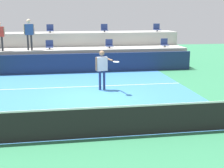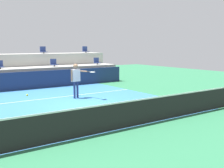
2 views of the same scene
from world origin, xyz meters
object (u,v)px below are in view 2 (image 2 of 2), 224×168
at_px(stadium_chair_lower_left, 0,65).
at_px(stadium_chair_lower_right, 54,63).
at_px(stadium_chair_upper_far_right, 85,50).
at_px(tennis_ball, 27,95).
at_px(stadium_chair_upper_right, 43,51).
at_px(tennis_player, 76,77).
at_px(stadium_chair_lower_far_right, 97,62).

height_order(stadium_chair_lower_left, stadium_chair_lower_right, same).
height_order(stadium_chair_upper_far_right, tennis_ball, stadium_chair_upper_far_right).
relative_size(stadium_chair_upper_right, tennis_player, 0.29).
height_order(stadium_chair_lower_right, stadium_chair_upper_right, stadium_chair_upper_right).
height_order(stadium_chair_upper_far_right, tennis_player, stadium_chair_upper_far_right).
bearing_deg(stadium_chair_lower_far_right, tennis_ball, -131.69).
xyz_separation_m(stadium_chair_lower_left, stadium_chair_upper_right, (3.56, 1.80, 0.85)).
xyz_separation_m(stadium_chair_lower_right, tennis_player, (-1.20, -5.60, -0.37)).
distance_m(stadium_chair_lower_right, tennis_ball, 10.86).
relative_size(stadium_chair_lower_far_right, stadium_chair_upper_far_right, 1.00).
bearing_deg(stadium_chair_lower_left, stadium_chair_lower_right, 0.00).
bearing_deg(tennis_player, tennis_ball, -133.76).
bearing_deg(stadium_chair_upper_far_right, stadium_chair_lower_right, -153.06).
relative_size(stadium_chair_lower_far_right, tennis_player, 0.29).
height_order(stadium_chair_lower_far_right, stadium_chair_upper_right, stadium_chair_upper_right).
xyz_separation_m(stadium_chair_lower_right, stadium_chair_upper_far_right, (3.54, 1.80, 0.85)).
height_order(stadium_chair_lower_right, stadium_chair_upper_far_right, stadium_chair_upper_far_right).
bearing_deg(tennis_ball, stadium_chair_lower_right, 62.33).
distance_m(stadium_chair_lower_left, stadium_chair_lower_right, 3.59).
bearing_deg(stadium_chair_lower_left, tennis_player, -66.90).
relative_size(stadium_chair_lower_left, tennis_player, 0.29).
bearing_deg(stadium_chair_upper_right, stadium_chair_upper_far_right, 0.00).
bearing_deg(stadium_chair_upper_right, tennis_player, -98.95).
height_order(stadium_chair_lower_left, stadium_chair_upper_right, stadium_chair_upper_right).
distance_m(stadium_chair_upper_far_right, tennis_player, 8.88).
bearing_deg(tennis_player, stadium_chair_upper_far_right, 57.35).
bearing_deg(stadium_chair_upper_far_right, stadium_chair_lower_far_right, -90.72).
distance_m(stadium_chair_lower_left, stadium_chair_upper_right, 4.08).
relative_size(stadium_chair_upper_far_right, tennis_ball, 7.65).
relative_size(stadium_chair_lower_right, stadium_chair_upper_right, 1.00).
xyz_separation_m(stadium_chair_lower_left, stadium_chair_upper_far_right, (7.14, 1.80, 0.85)).
xyz_separation_m(stadium_chair_upper_right, tennis_player, (-1.17, -7.40, -1.22)).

